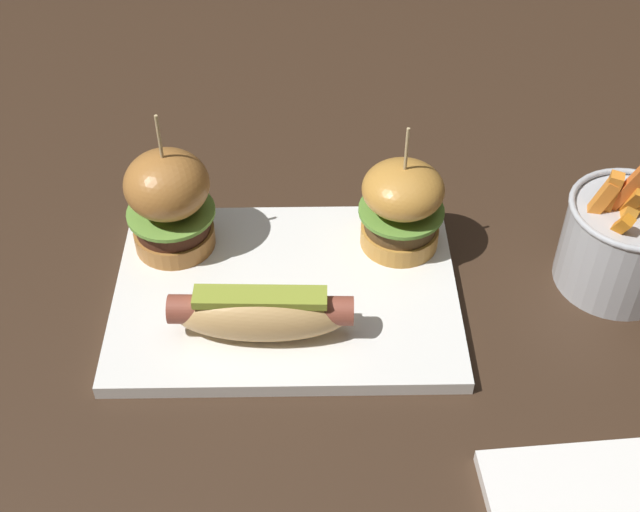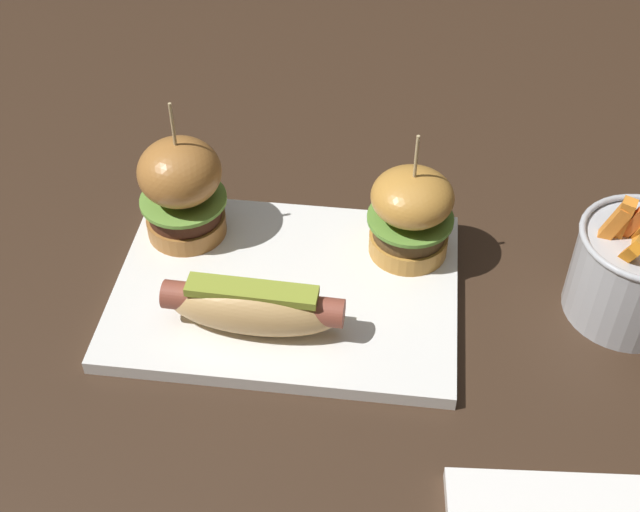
% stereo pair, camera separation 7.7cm
% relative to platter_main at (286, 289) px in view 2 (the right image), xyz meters
% --- Properties ---
extents(ground_plane, '(3.00, 3.00, 0.00)m').
position_rel_platter_main_xyz_m(ground_plane, '(0.00, 0.00, -0.01)').
color(ground_plane, '#382619').
extents(platter_main, '(0.32, 0.24, 0.01)m').
position_rel_platter_main_xyz_m(platter_main, '(0.00, 0.00, 0.00)').
color(platter_main, white).
rests_on(platter_main, ground).
extents(hot_dog, '(0.16, 0.05, 0.05)m').
position_rel_platter_main_xyz_m(hot_dog, '(-0.02, -0.06, 0.03)').
color(hot_dog, tan).
rests_on(hot_dog, platter_main).
extents(slider_left, '(0.09, 0.09, 0.15)m').
position_rel_platter_main_xyz_m(slider_left, '(-0.11, 0.06, 0.06)').
color(slider_left, '#AC6F34').
rests_on(slider_left, platter_main).
extents(slider_right, '(0.08, 0.08, 0.14)m').
position_rel_platter_main_xyz_m(slider_right, '(0.11, 0.06, 0.05)').
color(slider_right, '#C7893A').
rests_on(slider_right, platter_main).
extents(fries_bucket, '(0.12, 0.12, 0.14)m').
position_rel_platter_main_xyz_m(fries_bucket, '(0.32, 0.02, 0.04)').
color(fries_bucket, '#B7BABF').
rests_on(fries_bucket, ground).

